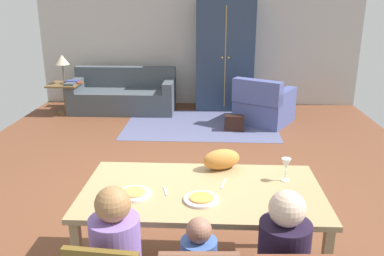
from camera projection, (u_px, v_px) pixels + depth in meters
ground_plane at (189, 166)px, 5.35m from camera, size 6.44×6.63×0.02m
back_wall at (198, 38)px, 8.13m from camera, size 6.44×0.10×2.70m
dining_table at (202, 197)px, 3.04m from camera, size 1.79×0.97×0.76m
plate_near_man at (134, 194)px, 2.92m from camera, size 0.25×0.25×0.02m
pizza_near_man at (134, 192)px, 2.92m from camera, size 0.17×0.17×0.01m
plate_near_child at (201, 199)px, 2.84m from camera, size 0.25×0.25×0.02m
pizza_near_child at (201, 198)px, 2.84m from camera, size 0.17×0.17×0.01m
wine_glass at (286, 165)px, 3.12m from camera, size 0.07×0.07×0.19m
fork at (166, 191)px, 2.98m from camera, size 0.05×0.15×0.01m
knife at (223, 183)px, 3.10m from camera, size 0.05×0.17×0.01m
cat at (221, 159)px, 3.35m from camera, size 0.36×0.26×0.17m
area_rug at (201, 124)px, 7.07m from camera, size 2.60×1.80×0.01m
couch at (124, 96)px, 7.87m from camera, size 1.99×0.86×0.82m
armchair at (263, 106)px, 7.07m from camera, size 1.17×1.17×0.82m
armoire at (225, 56)px, 7.82m from camera, size 1.10×0.59×2.10m
side_table at (65, 94)px, 7.65m from camera, size 0.56×0.56×0.58m
table_lamp at (62, 61)px, 7.45m from camera, size 0.26×0.26×0.54m
book_lower at (75, 82)px, 7.62m from camera, size 0.22×0.16×0.03m
book_upper at (72, 81)px, 7.61m from camera, size 0.22×0.16×0.03m
handbag at (234, 123)px, 6.72m from camera, size 0.32×0.16×0.26m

